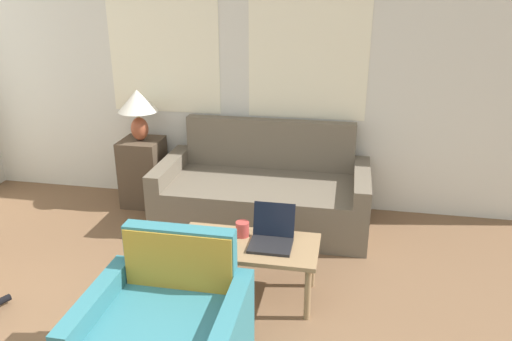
{
  "coord_description": "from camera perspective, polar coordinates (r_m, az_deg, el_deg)",
  "views": [
    {
      "loc": [
        1.01,
        -1.08,
        2.14
      ],
      "look_at": [
        0.33,
        2.47,
        0.75
      ],
      "focal_mm": 35.0,
      "sensor_mm": 36.0,
      "label": 1
    }
  ],
  "objects": [
    {
      "name": "laptop",
      "position": [
        3.49,
        1.83,
        -7.44
      ],
      "size": [
        0.29,
        0.31,
        0.25
      ],
      "color": "black",
      "rests_on": "coffee_table"
    },
    {
      "name": "wall_back",
      "position": [
        4.83,
        -1.48,
        11.11
      ],
      "size": [
        6.54,
        0.06,
        2.6
      ],
      "color": "silver",
      "rests_on": "ground_plane"
    },
    {
      "name": "cup_navy",
      "position": [
        3.43,
        -3.14,
        -8.38
      ],
      "size": [
        0.08,
        0.08,
        0.07
      ],
      "color": "teal",
      "rests_on": "coffee_table"
    },
    {
      "name": "coffee_table",
      "position": [
        3.53,
        -0.95,
        -9.07
      ],
      "size": [
        0.99,
        0.49,
        0.42
      ],
      "color": "#8E704C",
      "rests_on": "ground_plane"
    },
    {
      "name": "cup_yellow",
      "position": [
        3.58,
        -1.56,
        -6.7
      ],
      "size": [
        0.1,
        0.1,
        0.11
      ],
      "color": "#B23D38",
      "rests_on": "coffee_table"
    },
    {
      "name": "table_lamp",
      "position": [
        4.91,
        -13.37,
        7.21
      ],
      "size": [
        0.38,
        0.38,
        0.49
      ],
      "color": "brown",
      "rests_on": "side_table"
    },
    {
      "name": "side_table",
      "position": [
        5.11,
        -12.74,
        -0.17
      ],
      "size": [
        0.39,
        0.39,
        0.67
      ],
      "color": "#4C3D2D",
      "rests_on": "ground_plane"
    },
    {
      "name": "armchair",
      "position": [
        2.96,
        -10.04,
        -18.53
      ],
      "size": [
        0.85,
        0.76,
        0.83
      ],
      "color": "#2D6B75",
      "rests_on": "ground_plane"
    },
    {
      "name": "couch",
      "position": [
        4.64,
        0.88,
        -2.76
      ],
      "size": [
        1.9,
        0.91,
        0.9
      ],
      "color": "#665B4C",
      "rests_on": "ground_plane"
    }
  ]
}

